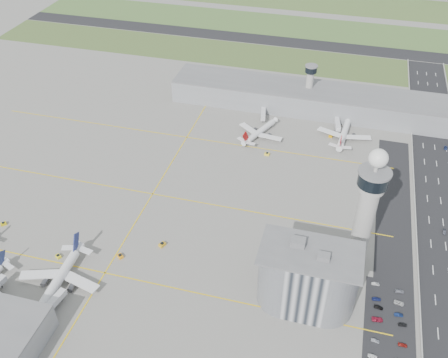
% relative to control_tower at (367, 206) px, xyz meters
% --- Properties ---
extents(ground, '(1000.00, 1000.00, 0.00)m').
position_rel_control_tower_xyz_m(ground, '(-72.00, -8.00, -35.04)').
color(ground, gray).
extents(grass_strip_0, '(480.00, 50.00, 0.08)m').
position_rel_control_tower_xyz_m(grass_strip_0, '(-92.00, 217.00, -35.00)').
color(grass_strip_0, '#495D2C').
rests_on(grass_strip_0, ground).
extents(grass_strip_1, '(480.00, 60.00, 0.08)m').
position_rel_control_tower_xyz_m(grass_strip_1, '(-92.00, 292.00, -35.00)').
color(grass_strip_1, '#4B6E34').
rests_on(grass_strip_1, ground).
extents(runway, '(480.00, 22.00, 0.10)m').
position_rel_control_tower_xyz_m(runway, '(-92.00, 254.00, -34.98)').
color(runway, black).
rests_on(runway, ground).
extents(barrier_left, '(0.60, 500.00, 1.20)m').
position_rel_control_tower_xyz_m(barrier_left, '(29.00, -8.00, -34.44)').
color(barrier_left, '#9E9E99').
rests_on(barrier_left, ground).
extents(landside_road, '(18.00, 260.00, 0.08)m').
position_rel_control_tower_xyz_m(landside_road, '(18.00, -18.00, -35.00)').
color(landside_road, black).
rests_on(landside_road, ground).
extents(parking_lot, '(20.00, 44.00, 0.10)m').
position_rel_control_tower_xyz_m(parking_lot, '(16.00, -30.00, -34.99)').
color(parking_lot, black).
rests_on(parking_lot, ground).
extents(taxiway_line_h_0, '(260.00, 0.60, 0.01)m').
position_rel_control_tower_xyz_m(taxiway_line_h_0, '(-112.00, -38.00, -35.04)').
color(taxiway_line_h_0, yellow).
rests_on(taxiway_line_h_0, ground).
extents(taxiway_line_h_1, '(260.00, 0.60, 0.01)m').
position_rel_control_tower_xyz_m(taxiway_line_h_1, '(-112.00, 22.00, -35.04)').
color(taxiway_line_h_1, yellow).
rests_on(taxiway_line_h_1, ground).
extents(taxiway_line_h_2, '(260.00, 0.60, 0.01)m').
position_rel_control_tower_xyz_m(taxiway_line_h_2, '(-112.00, 82.00, -35.04)').
color(taxiway_line_h_2, yellow).
rests_on(taxiway_line_h_2, ground).
extents(taxiway_line_v, '(0.60, 260.00, 0.01)m').
position_rel_control_tower_xyz_m(taxiway_line_v, '(-112.00, 22.00, -35.04)').
color(taxiway_line_v, yellow).
rests_on(taxiway_line_v, ground).
extents(control_tower, '(14.00, 14.00, 64.50)m').
position_rel_control_tower_xyz_m(control_tower, '(0.00, 0.00, 0.00)').
color(control_tower, '#ADAAA5').
rests_on(control_tower, ground).
extents(secondary_tower, '(8.60, 8.60, 31.90)m').
position_rel_control_tower_xyz_m(secondary_tower, '(-42.00, 142.00, -16.24)').
color(secondary_tower, '#ADAAA5').
rests_on(secondary_tower, ground).
extents(admin_building, '(42.00, 24.00, 33.50)m').
position_rel_control_tower_xyz_m(admin_building, '(-20.01, -30.00, -19.74)').
color(admin_building, '#B2B2B7').
rests_on(admin_building, ground).
extents(terminal_pier, '(210.00, 32.00, 15.80)m').
position_rel_control_tower_xyz_m(terminal_pier, '(-32.00, 140.00, -27.14)').
color(terminal_pier, gray).
rests_on(terminal_pier, ground).
extents(airplane_near_c, '(40.62, 47.16, 12.76)m').
position_rel_control_tower_xyz_m(airplane_near_c, '(-128.50, -50.22, -28.66)').
color(airplane_near_c, white).
rests_on(airplane_near_c, ground).
extents(airplane_far_a, '(44.89, 47.97, 10.74)m').
position_rel_control_tower_xyz_m(airplane_far_a, '(-66.38, 97.34, -29.67)').
color(airplane_far_a, white).
rests_on(airplane_far_a, ground).
extents(airplane_far_b, '(38.09, 43.74, 11.51)m').
position_rel_control_tower_xyz_m(airplane_far_b, '(-13.58, 109.24, -29.29)').
color(airplane_far_b, white).
rests_on(airplane_far_b, ground).
extents(jet_bridge_near_2, '(5.39, 14.31, 5.70)m').
position_rel_control_tower_xyz_m(jet_bridge_near_2, '(-125.00, -69.00, -32.19)').
color(jet_bridge_near_2, silver).
rests_on(jet_bridge_near_2, ground).
extents(jet_bridge_far_0, '(5.39, 14.31, 5.70)m').
position_rel_control_tower_xyz_m(jet_bridge_far_0, '(-70.00, 124.00, -32.19)').
color(jet_bridge_far_0, silver).
rests_on(jet_bridge_far_0, ground).
extents(jet_bridge_far_1, '(5.39, 14.31, 5.70)m').
position_rel_control_tower_xyz_m(jet_bridge_far_1, '(-20.00, 124.00, -32.19)').
color(jet_bridge_far_1, silver).
rests_on(jet_bridge_far_1, ground).
extents(tug_0, '(3.34, 3.33, 1.62)m').
position_rel_control_tower_xyz_m(tug_0, '(-177.26, -21.69, -34.23)').
color(tug_0, '#D6BD0B').
rests_on(tug_0, ground).
extents(tug_1, '(3.38, 3.06, 1.63)m').
position_rel_control_tower_xyz_m(tug_1, '(-138.05, -34.78, -34.23)').
color(tug_1, yellow).
rests_on(tug_1, ground).
extents(tug_2, '(3.68, 3.49, 1.77)m').
position_rel_control_tower_xyz_m(tug_2, '(-109.23, -26.90, -34.16)').
color(tug_2, orange).
rests_on(tug_2, ground).
extents(tug_3, '(3.48, 3.97, 1.93)m').
position_rel_control_tower_xyz_m(tug_3, '(-92.44, -14.32, -34.08)').
color(tug_3, gold).
rests_on(tug_3, ground).
extents(tug_4, '(3.27, 2.41, 1.79)m').
position_rel_control_tower_xyz_m(tug_4, '(-57.73, 76.01, -34.15)').
color(tug_4, yellow).
rests_on(tug_4, ground).
extents(tug_5, '(2.26, 3.28, 1.90)m').
position_rel_control_tower_xyz_m(tug_5, '(-21.91, 107.43, -34.09)').
color(tug_5, '#E79C02').
rests_on(tug_5, ground).
extents(car_lot_0, '(3.82, 1.77, 1.27)m').
position_rel_control_tower_xyz_m(car_lot_0, '(10.05, -50.27, -34.41)').
color(car_lot_0, white).
rests_on(car_lot_0, ground).
extents(car_lot_1, '(3.39, 1.52, 1.08)m').
position_rel_control_tower_xyz_m(car_lot_1, '(10.87, -42.72, -34.50)').
color(car_lot_1, gray).
rests_on(car_lot_1, ground).
extents(car_lot_2, '(4.96, 2.73, 1.32)m').
position_rel_control_tower_xyz_m(car_lot_2, '(11.40, -31.86, -34.38)').
color(car_lot_2, '#AA1C3A').
rests_on(car_lot_2, ground).
extents(car_lot_3, '(4.17, 2.19, 1.15)m').
position_rel_control_tower_xyz_m(car_lot_3, '(11.77, -25.17, -34.46)').
color(car_lot_3, black).
rests_on(car_lot_3, ground).
extents(car_lot_4, '(4.08, 2.17, 1.32)m').
position_rel_control_tower_xyz_m(car_lot_4, '(10.72, -20.82, -34.38)').
color(car_lot_4, navy).
rests_on(car_lot_4, ground).
extents(car_lot_5, '(3.63, 1.65, 1.16)m').
position_rel_control_tower_xyz_m(car_lot_5, '(10.09, -12.09, -34.46)').
color(car_lot_5, silver).
rests_on(car_lot_5, ground).
extents(car_lot_7, '(3.74, 1.55, 1.08)m').
position_rel_control_tower_xyz_m(car_lot_7, '(21.69, -41.81, -34.50)').
color(car_lot_7, maroon).
rests_on(car_lot_7, ground).
extents(car_lot_8, '(3.77, 1.90, 1.23)m').
position_rel_control_tower_xyz_m(car_lot_8, '(21.75, -31.73, -34.43)').
color(car_lot_8, black).
rests_on(car_lot_8, ground).
extents(car_lot_9, '(3.89, 1.85, 1.23)m').
position_rel_control_tower_xyz_m(car_lot_9, '(20.16, -27.04, -34.42)').
color(car_lot_9, navy).
rests_on(car_lot_9, ground).
extents(car_lot_10, '(4.67, 2.70, 1.22)m').
position_rel_control_tower_xyz_m(car_lot_10, '(20.37, -20.45, -34.43)').
color(car_lot_10, silver).
rests_on(car_lot_10, ground).
extents(car_lot_11, '(4.12, 2.07, 1.15)m').
position_rel_control_tower_xyz_m(car_lot_11, '(20.64, -13.63, -34.47)').
color(car_lot_11, gray).
rests_on(car_lot_11, ground).
extents(car_hw_1, '(1.67, 4.08, 1.32)m').
position_rel_control_tower_xyz_m(car_hw_1, '(42.92, 32.08, -34.38)').
color(car_hw_1, '#23252D').
rests_on(car_hw_1, ground).
extents(car_hw_2, '(2.52, 4.49, 1.18)m').
position_rel_control_tower_xyz_m(car_hw_2, '(49.43, 112.23, -34.45)').
color(car_hw_2, navy).
rests_on(car_hw_2, ground).
extents(car_hw_4, '(1.95, 3.62, 1.17)m').
position_rel_control_tower_xyz_m(car_hw_4, '(35.29, 174.43, -34.46)').
color(car_hw_4, '#9D9DA3').
rests_on(car_hw_4, ground).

